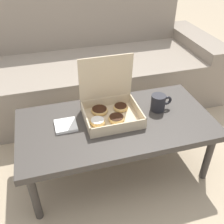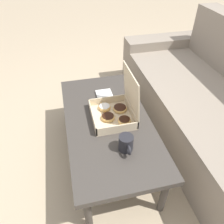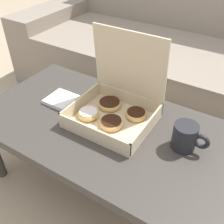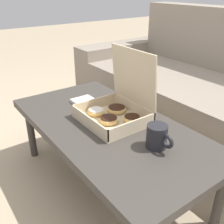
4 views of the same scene
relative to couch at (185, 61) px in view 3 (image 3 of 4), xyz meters
name	(u,v)px [view 3 (image 3 of 4)]	position (x,y,z in m)	size (l,w,h in m)	color
ground_plane	(120,173)	(0.00, -0.84, -0.29)	(12.00, 12.00, 0.00)	tan
couch	(185,61)	(0.00, 0.00, 0.00)	(2.32, 0.87, 0.86)	gray
coffee_table	(111,134)	(0.00, -0.93, 0.06)	(1.16, 0.59, 0.39)	#3D3833
pastry_box	(115,105)	(-0.02, -0.86, 0.16)	(0.33, 0.29, 0.35)	beige
coffee_mug	(186,137)	(0.29, -0.88, 0.15)	(0.14, 0.09, 0.10)	#232328
napkin_stack	(61,100)	(-0.29, -0.90, 0.11)	(0.12, 0.12, 0.02)	white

